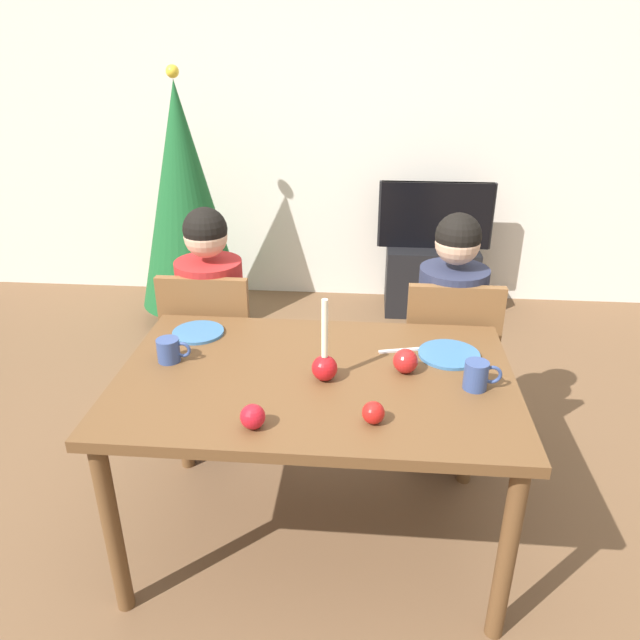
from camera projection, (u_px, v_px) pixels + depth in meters
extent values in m
plane|color=brown|center=(316.00, 534.00, 2.44)|extent=(7.68, 7.68, 0.00)
cube|color=silver|center=(349.00, 120.00, 4.23)|extent=(6.40, 0.10, 2.60)
cube|color=brown|center=(315.00, 380.00, 2.13)|extent=(1.40, 0.90, 0.04)
cylinder|color=brown|center=(112.00, 529.00, 1.99)|extent=(0.06, 0.06, 0.71)
cylinder|color=brown|center=(507.00, 555.00, 1.89)|extent=(0.06, 0.06, 0.71)
cylinder|color=brown|center=(181.00, 401.00, 2.69)|extent=(0.06, 0.06, 0.71)
cylinder|color=brown|center=(471.00, 415.00, 2.59)|extent=(0.06, 0.06, 0.71)
cube|color=brown|center=(219.00, 355.00, 2.92)|extent=(0.40, 0.40, 0.04)
cube|color=brown|center=(205.00, 326.00, 2.66)|extent=(0.40, 0.04, 0.45)
cylinder|color=brown|center=(261.00, 378.00, 3.16)|extent=(0.04, 0.04, 0.41)
cylinder|color=brown|center=(198.00, 376.00, 3.18)|extent=(0.04, 0.04, 0.41)
cylinder|color=brown|center=(249.00, 415.00, 2.85)|extent=(0.04, 0.04, 0.41)
cylinder|color=brown|center=(179.00, 412.00, 2.88)|extent=(0.04, 0.04, 0.41)
cube|color=brown|center=(444.00, 364.00, 2.84)|extent=(0.40, 0.40, 0.04)
cube|color=brown|center=(453.00, 335.00, 2.57)|extent=(0.40, 0.04, 0.45)
cylinder|color=brown|center=(470.00, 388.00, 3.07)|extent=(0.04, 0.04, 0.41)
cylinder|color=brown|center=(403.00, 385.00, 3.10)|extent=(0.04, 0.04, 0.41)
cylinder|color=brown|center=(480.00, 427.00, 2.77)|extent=(0.04, 0.04, 0.41)
cylinder|color=brown|center=(406.00, 423.00, 2.79)|extent=(0.04, 0.04, 0.41)
cube|color=#33384C|center=(219.00, 396.00, 2.96)|extent=(0.28, 0.28, 0.45)
cylinder|color=#AD2323|center=(212.00, 310.00, 2.77)|extent=(0.30, 0.30, 0.48)
sphere|color=tan|center=(206.00, 236.00, 2.61)|extent=(0.19, 0.19, 0.19)
sphere|color=black|center=(205.00, 229.00, 2.60)|extent=(0.19, 0.19, 0.19)
cube|color=#33384C|center=(441.00, 407.00, 2.88)|extent=(0.28, 0.28, 0.45)
cylinder|color=#282D47|center=(450.00, 319.00, 2.68)|extent=(0.30, 0.30, 0.48)
sphere|color=tan|center=(458.00, 243.00, 2.53)|extent=(0.19, 0.19, 0.19)
sphere|color=black|center=(458.00, 236.00, 2.52)|extent=(0.19, 0.19, 0.19)
cube|color=black|center=(430.00, 279.00, 4.36)|extent=(0.64, 0.40, 0.48)
cube|color=black|center=(435.00, 215.00, 4.17)|extent=(0.79, 0.04, 0.46)
cube|color=black|center=(435.00, 215.00, 4.16)|extent=(0.76, 0.05, 0.46)
cylinder|color=brown|center=(195.00, 309.00, 4.30)|extent=(0.08, 0.08, 0.14)
cone|color=#195628|center=(185.00, 198.00, 3.96)|extent=(0.69, 0.69, 1.46)
sphere|color=yellow|center=(172.00, 71.00, 3.63)|extent=(0.08, 0.08, 0.08)
sphere|color=red|center=(325.00, 368.00, 2.08)|extent=(0.09, 0.09, 0.09)
cylinder|color=#EFE5C6|center=(325.00, 329.00, 2.01)|extent=(0.02, 0.02, 0.21)
cylinder|color=teal|center=(198.00, 332.00, 2.41)|extent=(0.21, 0.21, 0.01)
cylinder|color=teal|center=(449.00, 354.00, 2.25)|extent=(0.23, 0.23, 0.01)
cylinder|color=#33477F|center=(168.00, 350.00, 2.20)|extent=(0.08, 0.08, 0.09)
torus|color=#33477F|center=(183.00, 350.00, 2.19)|extent=(0.06, 0.01, 0.06)
cylinder|color=#33477F|center=(476.00, 375.00, 2.02)|extent=(0.08, 0.08, 0.10)
torus|color=#33477F|center=(492.00, 375.00, 2.01)|extent=(0.07, 0.01, 0.07)
cube|color=silver|center=(402.00, 350.00, 2.28)|extent=(0.18, 0.06, 0.01)
sphere|color=#B01B1B|center=(405.00, 361.00, 2.12)|extent=(0.09, 0.09, 0.09)
sphere|color=red|center=(253.00, 417.00, 1.82)|extent=(0.08, 0.08, 0.08)
sphere|color=red|center=(373.00, 413.00, 1.85)|extent=(0.07, 0.07, 0.07)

